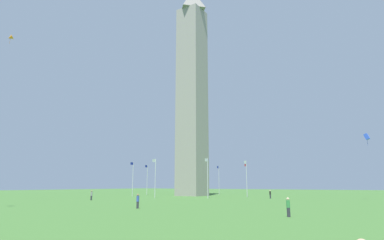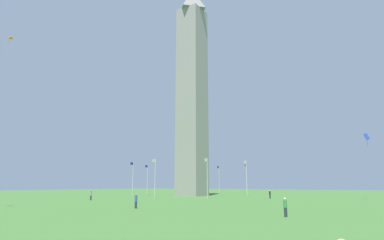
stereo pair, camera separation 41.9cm
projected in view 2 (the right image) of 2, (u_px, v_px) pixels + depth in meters
The scene contains 16 objects.
ground_plane at pixel (192, 196), 80.73m from camera, with size 260.00×260.00×0.00m, color #3D6B2D.
obelisk_monument at pixel (192, 86), 86.84m from camera, with size 6.58×6.58×59.78m.
flagpole_n at pixel (155, 176), 69.02m from camera, with size 1.12×0.14×8.51m.
flagpole_ne at pixel (207, 176), 67.02m from camera, with size 1.12×0.14×8.51m.
flagpole_e at pixel (246, 177), 73.58m from camera, with size 1.12×0.14×8.51m.
flagpole_se at pixel (247, 178), 84.86m from camera, with size 1.12×0.14×8.51m.
flagpole_s at pixel (219, 179), 94.25m from camera, with size 1.12×0.14×8.51m.
flagpole_sw at pixel (181, 179), 96.25m from camera, with size 1.12×0.14×8.51m.
flagpole_w at pixel (147, 178), 89.69m from camera, with size 1.12×0.14×8.51m.
flagpole_nw at pixel (133, 177), 78.41m from camera, with size 1.12×0.14×8.51m.
person_green_shirt at pixel (285, 207), 27.60m from camera, with size 0.32×0.32×1.68m.
person_blue_shirt at pixel (136, 201), 37.66m from camera, with size 0.32×0.32×1.71m.
person_gray_shirt at pixel (91, 195), 57.91m from camera, with size 0.32×0.32×1.79m.
person_black_shirt at pixel (270, 194), 64.90m from camera, with size 0.32×0.32×1.71m.
kite_orange_delta at pixel (10, 38), 56.31m from camera, with size 1.34×1.31×1.70m.
kite_blue_box at pixel (367, 137), 59.99m from camera, with size 0.85×1.14×2.43m.
Camera 2 is at (70.00, 44.68, 2.78)m, focal length 29.14 mm.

